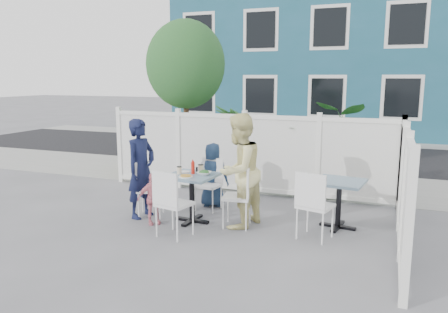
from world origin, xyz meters
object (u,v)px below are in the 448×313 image
(utility_cabinet, at_px, (162,144))
(main_table, at_px, (192,185))
(chair_left, at_px, (146,184))
(chair_near, at_px, (171,199))
(boy, at_px, (213,175))
(woman, at_px, (239,171))
(toddler, at_px, (153,199))
(man, at_px, (141,169))
(chair_back, at_px, (210,180))
(chair_right, at_px, (242,191))
(spare_table, at_px, (339,191))

(utility_cabinet, xyz_separation_m, main_table, (2.49, -3.54, -0.02))
(utility_cabinet, bearing_deg, chair_left, -71.04)
(utility_cabinet, xyz_separation_m, chair_near, (2.50, -4.29, -0.04))
(chair_near, xyz_separation_m, boy, (-0.03, 1.70, -0.00))
(utility_cabinet, height_order, boy, utility_cabinet)
(woman, xyz_separation_m, toddler, (-1.31, -0.39, -0.47))
(utility_cabinet, distance_m, chair_near, 4.97)
(main_table, height_order, chair_near, chair_near)
(main_table, distance_m, man, 0.93)
(utility_cabinet, height_order, main_table, utility_cabinet)
(main_table, relative_size, boy, 0.68)
(chair_back, xyz_separation_m, chair_near, (0.02, -1.53, 0.06))
(utility_cabinet, bearing_deg, chair_right, -52.15)
(spare_table, bearing_deg, utility_cabinet, 147.70)
(toddler, bearing_deg, man, 100.12)
(utility_cabinet, distance_m, woman, 4.76)
(spare_table, height_order, toddler, toddler)
(spare_table, height_order, chair_near, chair_near)
(main_table, relative_size, man, 0.48)
(woman, bearing_deg, toddler, -59.03)
(spare_table, distance_m, chair_back, 2.27)
(man, bearing_deg, chair_near, -118.04)
(woman, distance_m, boy, 1.22)
(man, relative_size, toddler, 1.97)
(man, distance_m, toddler, 0.61)
(utility_cabinet, bearing_deg, toddler, -69.03)
(toddler, bearing_deg, spare_table, -26.10)
(utility_cabinet, xyz_separation_m, spare_table, (4.73, -2.99, -0.04))
(chair_left, distance_m, boy, 1.26)
(chair_back, distance_m, toddler, 1.22)
(chair_right, height_order, chair_back, chair_right)
(woman, bearing_deg, chair_back, -117.61)
(chair_back, bearing_deg, boy, -79.88)
(utility_cabinet, relative_size, toddler, 1.49)
(chair_left, relative_size, chair_back, 1.06)
(main_table, relative_size, chair_right, 0.81)
(chair_right, height_order, man, man)
(utility_cabinet, relative_size, spare_table, 1.54)
(chair_back, distance_m, woman, 1.11)
(chair_left, height_order, man, man)
(chair_left, bearing_deg, man, -68.53)
(chair_left, xyz_separation_m, man, (-0.05, -0.05, 0.27))
(chair_right, relative_size, chair_back, 1.08)
(main_table, height_order, woman, woman)
(chair_near, relative_size, woman, 0.56)
(man, height_order, boy, man)
(chair_back, bearing_deg, chair_left, 47.63)
(toddler, bearing_deg, chair_back, 20.74)
(utility_cabinet, xyz_separation_m, chair_back, (2.48, -2.76, -0.10))
(chair_near, xyz_separation_m, toddler, (-0.55, 0.44, -0.16))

